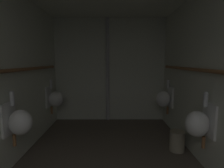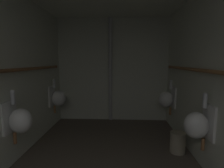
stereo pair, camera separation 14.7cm
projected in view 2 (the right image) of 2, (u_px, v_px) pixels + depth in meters
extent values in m
cube|color=beige|center=(1.00, 78.00, 2.31)|extent=(0.06, 4.32, 2.48)
cube|color=beige|center=(215.00, 79.00, 2.17)|extent=(0.06, 4.32, 2.48)
cube|color=beige|center=(113.00, 70.00, 4.35)|extent=(2.78, 0.06, 2.48)
ellipsoid|color=white|center=(21.00, 121.00, 2.42)|extent=(0.30, 0.26, 0.34)
cube|color=white|center=(10.00, 117.00, 2.42)|extent=(0.03, 0.30, 0.44)
cylinder|color=silver|center=(13.00, 98.00, 2.38)|extent=(0.06, 0.06, 0.16)
sphere|color=silver|center=(12.00, 92.00, 2.37)|extent=(0.06, 0.06, 0.06)
cylinder|color=#936038|center=(15.00, 138.00, 2.46)|extent=(0.04, 0.04, 0.16)
ellipsoid|color=white|center=(59.00, 98.00, 3.89)|extent=(0.30, 0.26, 0.34)
cube|color=white|center=(52.00, 96.00, 3.89)|extent=(0.03, 0.30, 0.44)
cylinder|color=silver|center=(54.00, 84.00, 3.86)|extent=(0.06, 0.06, 0.16)
sphere|color=silver|center=(54.00, 80.00, 3.85)|extent=(0.06, 0.06, 0.06)
cylinder|color=#936038|center=(55.00, 109.00, 3.93)|extent=(0.04, 0.04, 0.16)
ellipsoid|color=white|center=(196.00, 125.00, 2.25)|extent=(0.30, 0.26, 0.34)
cube|color=white|center=(209.00, 122.00, 2.23)|extent=(0.03, 0.30, 0.44)
cylinder|color=silver|center=(205.00, 101.00, 2.20)|extent=(0.06, 0.06, 0.16)
sphere|color=silver|center=(205.00, 95.00, 2.19)|extent=(0.06, 0.06, 0.06)
cylinder|color=#936038|center=(203.00, 144.00, 2.27)|extent=(0.04, 0.04, 0.16)
ellipsoid|color=white|center=(166.00, 100.00, 3.76)|extent=(0.30, 0.26, 0.34)
cube|color=white|center=(173.00, 97.00, 3.75)|extent=(0.03, 0.30, 0.44)
cylinder|color=silver|center=(171.00, 85.00, 3.72)|extent=(0.06, 0.06, 0.16)
sphere|color=silver|center=(171.00, 81.00, 3.70)|extent=(0.06, 0.06, 0.06)
cylinder|color=#936038|center=(170.00, 111.00, 3.79)|extent=(0.04, 0.04, 0.16)
cylinder|color=#936038|center=(7.00, 71.00, 2.28)|extent=(0.05, 3.48, 0.05)
sphere|color=#936038|center=(56.00, 67.00, 4.01)|extent=(0.06, 0.06, 0.06)
cylinder|color=#936038|center=(209.00, 71.00, 2.14)|extent=(0.05, 3.48, 0.05)
sphere|color=#936038|center=(170.00, 67.00, 3.87)|extent=(0.06, 0.06, 0.06)
cylinder|color=#B2B2B2|center=(110.00, 70.00, 4.24)|extent=(0.08, 0.08, 2.43)
cylinder|color=#9E937A|center=(178.00, 142.00, 2.85)|extent=(0.24, 0.24, 0.33)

